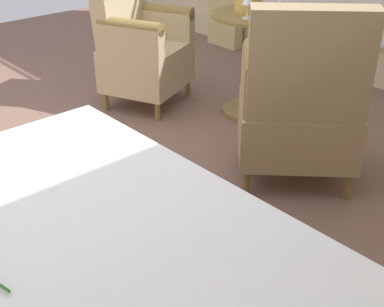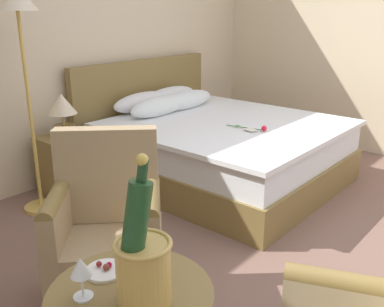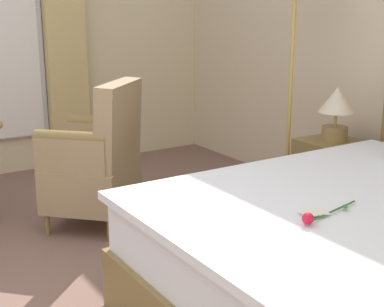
% 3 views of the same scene
% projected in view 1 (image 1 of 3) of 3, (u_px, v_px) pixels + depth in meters
% --- Properties ---
extents(ground_plane, '(6.75, 6.75, 0.00)m').
position_uv_depth(ground_plane, '(43.00, 189.00, 2.83)').
color(ground_plane, brown).
extents(side_table_round, '(0.57, 0.57, 0.68)m').
position_uv_depth(side_table_round, '(254.00, 59.00, 3.53)').
color(side_table_round, olive).
rests_on(side_table_round, ground).
extents(wine_glass_near_bucket, '(0.07, 0.07, 0.15)m').
position_uv_depth(wine_glass_near_bucket, '(248.00, 0.00, 3.22)').
color(wine_glass_near_bucket, white).
rests_on(wine_glass_near_bucket, side_table_round).
extents(snack_plate, '(0.15, 0.15, 0.04)m').
position_uv_depth(snack_plate, '(273.00, 17.00, 3.27)').
color(snack_plate, white).
rests_on(snack_plate, side_table_round).
extents(armchair_by_window, '(0.79, 0.79, 0.98)m').
position_uv_depth(armchair_by_window, '(300.00, 105.00, 2.71)').
color(armchair_by_window, olive).
rests_on(armchair_by_window, ground).
extents(armchair_facing_bed, '(0.70, 0.69, 0.99)m').
position_uv_depth(armchair_facing_bed, '(140.00, 44.00, 3.68)').
color(armchair_facing_bed, olive).
rests_on(armchair_facing_bed, ground).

